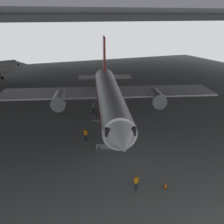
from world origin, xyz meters
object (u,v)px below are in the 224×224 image
object	(u,v)px
traffic_cone_orange	(166,185)
airplane_main	(109,96)
crew_worker_near_nose	(136,182)
crew_worker_by_stairs	(86,134)
boarding_stairs	(111,141)

from	to	relation	value
traffic_cone_orange	airplane_main	bearing A→B (deg)	83.79
airplane_main	traffic_cone_orange	distance (m)	19.61
airplane_main	crew_worker_near_nose	size ratio (longest dim) A/B	22.26
crew_worker_near_nose	crew_worker_by_stairs	world-z (taller)	crew_worker_by_stairs
boarding_stairs	crew_worker_near_nose	distance (m)	9.26
boarding_stairs	crew_worker_near_nose	world-z (taller)	boarding_stairs
crew_worker_by_stairs	traffic_cone_orange	world-z (taller)	crew_worker_by_stairs
airplane_main	boarding_stairs	xyz separation A→B (m)	(-3.52, -9.37, -2.69)
crew_worker_near_nose	crew_worker_by_stairs	size ratio (longest dim) A/B	0.95
boarding_stairs	traffic_cone_orange	world-z (taller)	boarding_stairs
airplane_main	boarding_stairs	distance (m)	10.36
crew_worker_near_nose	boarding_stairs	bearing A→B (deg)	82.26
crew_worker_by_stairs	boarding_stairs	bearing A→B (deg)	-48.24
crew_worker_by_stairs	traffic_cone_orange	xyz separation A→B (m)	(3.79, -12.51, -0.66)
airplane_main	crew_worker_near_nose	xyz separation A→B (m)	(-4.77, -18.54, -2.52)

